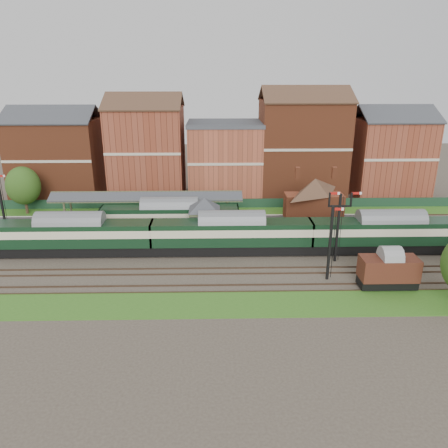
{
  "coord_description": "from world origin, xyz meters",
  "views": [
    {
      "loc": [
        -1.69,
        -47.95,
        20.85
      ],
      "look_at": [
        -0.62,
        2.0,
        3.0
      ],
      "focal_mm": 35.0,
      "sensor_mm": 36.0,
      "label": 1
    }
  ],
  "objects_px": {
    "semaphore_bracket": "(339,223)",
    "goods_van_a": "(388,270)",
    "dmu_train": "(232,234)",
    "platform_railcar": "(170,217)",
    "signal_box": "(205,219)"
  },
  "relations": [
    {
      "from": "semaphore_bracket",
      "to": "dmu_train",
      "type": "height_order",
      "value": "semaphore_bracket"
    },
    {
      "from": "platform_railcar",
      "to": "dmu_train",
      "type": "bearing_deg",
      "value": -39.6
    },
    {
      "from": "signal_box",
      "to": "goods_van_a",
      "type": "height_order",
      "value": "signal_box"
    },
    {
      "from": "dmu_train",
      "to": "goods_van_a",
      "type": "bearing_deg",
      "value": -30.47
    },
    {
      "from": "signal_box",
      "to": "platform_railcar",
      "type": "bearing_deg",
      "value": 144.91
    },
    {
      "from": "semaphore_bracket",
      "to": "goods_van_a",
      "type": "distance_m",
      "value": 7.85
    },
    {
      "from": "semaphore_bracket",
      "to": "platform_railcar",
      "type": "relative_size",
      "value": 0.46
    },
    {
      "from": "dmu_train",
      "to": "signal_box",
      "type": "bearing_deg",
      "value": 134.82
    },
    {
      "from": "dmu_train",
      "to": "goods_van_a",
      "type": "xyz_separation_m",
      "value": [
        15.29,
        -9.0,
        -0.56
      ]
    },
    {
      "from": "signal_box",
      "to": "dmu_train",
      "type": "xyz_separation_m",
      "value": [
        3.23,
        -3.25,
        -0.67
      ]
    },
    {
      "from": "signal_box",
      "to": "goods_van_a",
      "type": "distance_m",
      "value": 22.24
    },
    {
      "from": "semaphore_bracket",
      "to": "signal_box",
      "type": "bearing_deg",
      "value": 159.08
    },
    {
      "from": "dmu_train",
      "to": "platform_railcar",
      "type": "relative_size",
      "value": 3.13
    },
    {
      "from": "platform_railcar",
      "to": "semaphore_bracket",
      "type": "bearing_deg",
      "value": -24.59
    },
    {
      "from": "platform_railcar",
      "to": "goods_van_a",
      "type": "xyz_separation_m",
      "value": [
        23.15,
        -15.5,
        -0.47
      ]
    }
  ]
}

